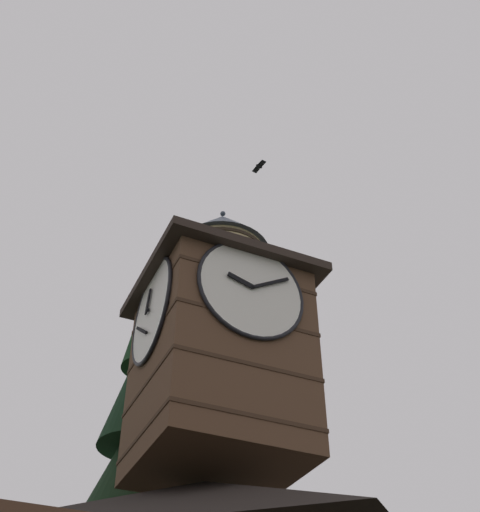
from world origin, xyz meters
TOP-DOWN VIEW (x-y plane):
  - clock_tower at (-0.00, -1.95)m, footprint 4.41×4.41m
  - flying_bird_high at (-2.09, -3.55)m, footprint 0.28×0.69m

SIDE VIEW (x-z plane):
  - clock_tower at x=0.00m, z-range 6.66..14.72m
  - flying_bird_high at x=-2.09m, z-range 19.61..19.76m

